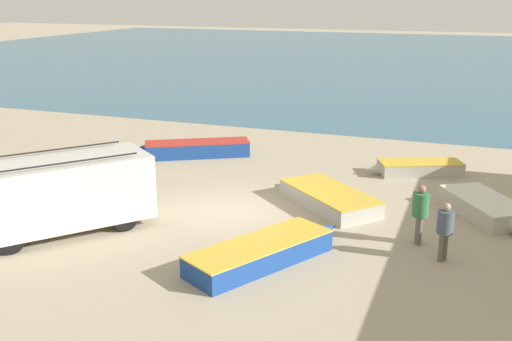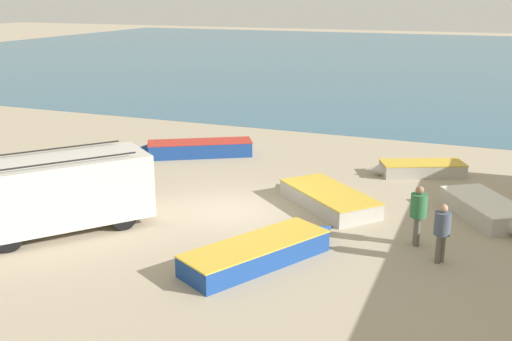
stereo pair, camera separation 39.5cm
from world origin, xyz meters
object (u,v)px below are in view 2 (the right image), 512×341
fishing_rowboat_1 (327,198)px  fisherman_1 (442,228)px  fishing_rowboat_0 (261,251)px  fishing_rowboat_4 (487,210)px  fishing_rowboat_5 (50,169)px  parked_van (58,191)px  fishing_rowboat_2 (195,149)px  fisherman_0 (418,210)px  fishing_rowboat_3 (419,169)px

fishing_rowboat_1 → fisherman_1: 5.14m
fishing_rowboat_0 → fishing_rowboat_4: size_ratio=1.31×
fishing_rowboat_1 → fishing_rowboat_5: size_ratio=0.96×
parked_van → fishing_rowboat_2: 9.19m
fishing_rowboat_1 → fishing_rowboat_4: 5.11m
fishing_rowboat_1 → fishing_rowboat_4: size_ratio=1.10×
fishing_rowboat_4 → fishing_rowboat_5: (-16.10, -1.36, -0.02)m
fisherman_0 → fisherman_1: fisherman_0 is taller
fishing_rowboat_4 → fisherman_0: (-1.82, -2.94, 0.75)m
parked_van → fishing_rowboat_5: bearing=-98.6°
fishing_rowboat_3 → fisherman_1: 8.15m
fishing_rowboat_3 → fisherman_1: bearing=76.8°
fishing_rowboat_0 → fisherman_0: fisherman_0 is taller
fishing_rowboat_3 → fishing_rowboat_4: bearing=98.5°
fishing_rowboat_3 → fishing_rowboat_4: fishing_rowboat_4 is taller
fishing_rowboat_0 → fisherman_1: bearing=-40.2°
fishing_rowboat_0 → fishing_rowboat_3: size_ratio=1.27×
parked_van → fishing_rowboat_2: bearing=-140.5°
fishing_rowboat_3 → fisherman_1: (1.53, -7.97, 0.72)m
fishing_rowboat_0 → fishing_rowboat_1: (0.48, 4.91, -0.02)m
parked_van → fishing_rowboat_0: bearing=129.9°
fishing_rowboat_2 → fisherman_1: fisherman_1 is taller
fishing_rowboat_2 → fishing_rowboat_5: fishing_rowboat_2 is taller
fishing_rowboat_2 → fishing_rowboat_4: fishing_rowboat_2 is taller
parked_van → fishing_rowboat_1: 8.66m
fishing_rowboat_1 → fishing_rowboat_5: (-11.04, -0.66, -0.00)m
fishing_rowboat_2 → fishing_rowboat_4: size_ratio=1.38×
parked_van → fishing_rowboat_0: parked_van is taller
fishing_rowboat_0 → parked_van: bearing=120.0°
fishing_rowboat_0 → fishing_rowboat_5: bearing=96.7°
fishing_rowboat_1 → fisherman_1: size_ratio=2.53×
fishing_rowboat_1 → parked_van: bearing=77.7°
fishing_rowboat_1 → fishing_rowboat_2: 8.20m
fishing_rowboat_3 → fishing_rowboat_5: size_ratio=0.90×
fishing_rowboat_0 → fishing_rowboat_2: (-6.64, 8.99, 0.03)m
parked_van → fishing_rowboat_1: parked_van is taller
fishing_rowboat_1 → fishing_rowboat_4: (5.06, 0.69, 0.02)m
fishing_rowboat_2 → fishing_rowboat_3: bearing=154.0°
fishing_rowboat_3 → fishing_rowboat_5: (-13.48, -5.45, 0.01)m
fishing_rowboat_4 → fisherman_1: bearing=-48.7°
parked_van → fishing_rowboat_1: (6.95, 5.07, -0.94)m
fishing_rowboat_2 → fisherman_1: 13.27m
fishing_rowboat_0 → fishing_rowboat_2: size_ratio=0.95×
parked_van → fishing_rowboat_1: size_ratio=1.32×
fishing_rowboat_0 → fisherman_1: fisherman_1 is taller
fishing_rowboat_4 → fisherman_1: fisherman_1 is taller
fishing_rowboat_2 → fishing_rowboat_4: bearing=134.3°
fisherman_0 → fishing_rowboat_1: bearing=129.3°
fishing_rowboat_2 → fishing_rowboat_5: 6.15m
fisherman_1 → fishing_rowboat_1: bearing=-7.0°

